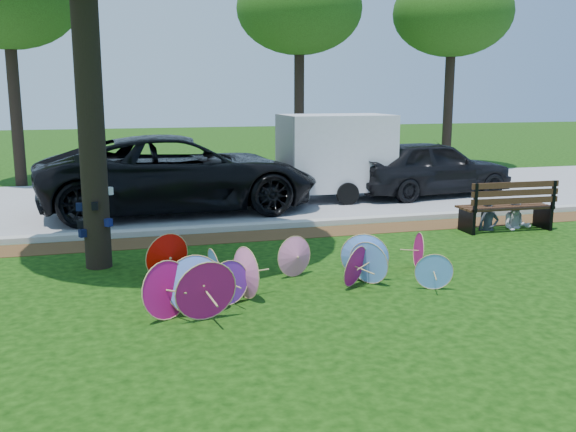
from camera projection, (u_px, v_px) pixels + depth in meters
name	position (u px, v px, depth m)	size (l,w,h in m)	color
ground	(292.00, 307.00, 8.98)	(90.00, 90.00, 0.00)	black
mulch_strip	(232.00, 237.00, 13.23)	(90.00, 1.00, 0.01)	#472D16
curb	(226.00, 228.00, 13.88)	(90.00, 0.30, 0.12)	#B7B5AD
street	(199.00, 199.00, 17.82)	(90.00, 8.00, 0.01)	gray
parasol_pile	(264.00, 271.00, 9.44)	(4.94, 2.45, 0.86)	pink
black_van	(180.00, 174.00, 15.94)	(3.16, 6.85, 1.90)	black
dark_pickup	(431.00, 168.00, 18.32)	(1.91, 4.75, 1.62)	black
cargo_trailer	(336.00, 152.00, 17.62)	(2.91, 1.84, 2.64)	silver
park_bench	(505.00, 205.00, 13.88)	(2.08, 0.79, 1.08)	black
person_left	(490.00, 201.00, 13.82)	(0.46, 0.30, 1.27)	#343B47
person_right	(518.00, 199.00, 14.00)	(0.63, 0.49, 1.29)	silver
bg_trees	(268.00, 7.00, 21.74)	(19.61, 4.94, 7.40)	black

